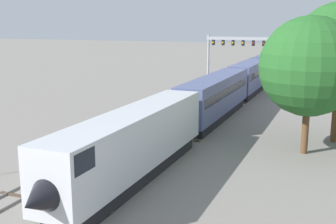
% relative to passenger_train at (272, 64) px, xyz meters
% --- Properties ---
extents(ground_plane, '(400.00, 400.00, 0.00)m').
position_rel_passenger_train_xyz_m(ground_plane, '(-2.00, -63.77, -2.61)').
color(ground_plane, gray).
extents(track_main, '(2.60, 200.00, 0.16)m').
position_rel_passenger_train_xyz_m(track_main, '(0.00, -3.77, -2.55)').
color(track_main, slate).
rests_on(track_main, ground).
extents(track_near, '(2.60, 160.00, 0.16)m').
position_rel_passenger_train_xyz_m(track_near, '(-5.50, -23.77, -2.55)').
color(track_near, slate).
rests_on(track_near, ground).
extents(passenger_train, '(3.04, 140.15, 4.80)m').
position_rel_passenger_train_xyz_m(passenger_train, '(0.00, 0.00, 0.00)').
color(passenger_train, silver).
rests_on(passenger_train, ground).
extents(signal_gantry, '(12.10, 0.49, 8.68)m').
position_rel_passenger_train_xyz_m(signal_gantry, '(-2.25, -16.93, 3.79)').
color(signal_gantry, '#999BA0').
rests_on(signal_gantry, ground).
extents(trackside_tree_right, '(8.04, 8.04, 11.24)m').
position_rel_passenger_train_xyz_m(trackside_tree_right, '(10.33, -49.66, 4.60)').
color(trackside_tree_right, brown).
rests_on(trackside_tree_right, ground).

